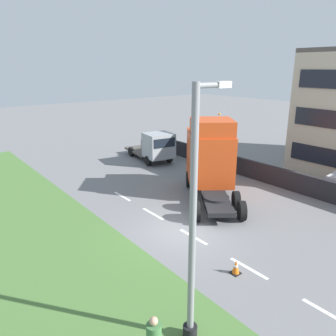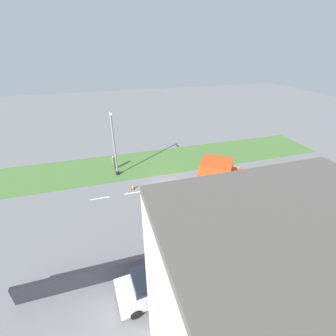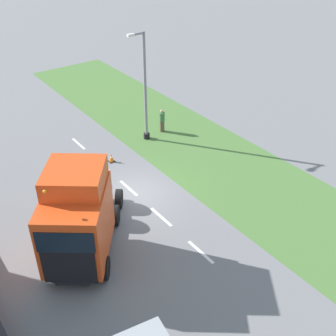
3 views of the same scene
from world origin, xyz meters
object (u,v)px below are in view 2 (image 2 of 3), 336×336
flatbed_truck (300,191)px  lamp_post (115,148)px  parked_car (156,283)px  pedestrian (114,163)px  traffic_cone_lead (133,187)px  lorry_cab (218,186)px

flatbed_truck → lamp_post: bearing=65.6°
parked_car → pedestrian: 16.38m
flatbed_truck → lamp_post: lamp_post is taller
lamp_post → pedestrian: size_ratio=4.33×
parked_car → pedestrian: bearing=178.6°
flatbed_truck → parked_car: bearing=116.9°
parked_car → flatbed_truck: bearing=102.8°
parked_car → traffic_cone_lead: bearing=173.0°
lorry_cab → parked_car: bearing=-10.8°
lorry_cab → flatbed_truck: bearing=116.5°
parked_car → traffic_cone_lead: 11.44m
lamp_post → parked_car: bearing=3.1°
lorry_cab → lamp_post: lamp_post is taller
lorry_cab → lamp_post: (-8.63, -7.80, 0.92)m
traffic_cone_lead → lorry_cab: bearing=51.6°
lorry_cab → parked_car: 9.43m
parked_car → lorry_cab: bearing=126.5°
lorry_cab → parked_car: (6.19, -6.99, -1.38)m
flatbed_truck → parked_car: (4.69, -14.57, -0.37)m
lorry_cab → traffic_cone_lead: bearing=-90.8°
lamp_post → traffic_cone_lead: (3.41, 1.21, -2.98)m
lamp_post → lorry_cab: bearing=42.1°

